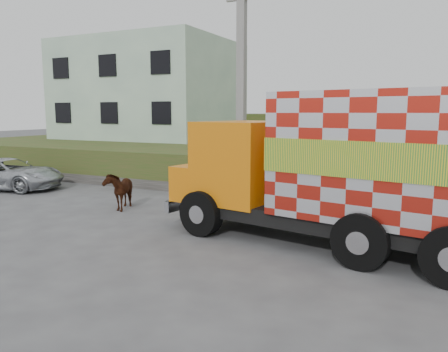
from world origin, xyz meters
The scene contains 10 objects.
ground centered at (0.00, 0.00, 0.00)m, with size 120.00×120.00×0.00m, color #474749.
embankment centered at (0.00, 10.00, 0.75)m, with size 40.00×12.00×1.50m, color #2E4F1A.
embankment_far centered at (0.00, 22.00, 1.50)m, with size 40.00×12.00×3.00m, color #2E4F1A.
retaining_strip centered at (-2.00, 4.20, 0.20)m, with size 16.00×0.50×0.40m, color #595651.
building centered at (-11.00, 13.00, 4.50)m, with size 10.00×8.00×6.00m, color beige.
utility_pole centered at (-1.00, 4.60, 4.08)m, with size 1.20×0.30×8.00m.
cargo_truck centered at (3.72, -0.30, 1.85)m, with size 8.38×3.98×3.59m.
cow centered at (-3.63, 0.69, 0.62)m, with size 0.67×1.48×1.25m, color #341B0D.
suv centered at (-10.17, 1.59, 0.64)m, with size 2.11×4.57×1.27m, color #B2B7BC.
pedestrian centered at (0.52, 6.90, 2.38)m, with size 0.64×0.42×1.75m, color #302D2B.
Camera 1 is at (5.59, -10.50, 3.16)m, focal length 35.00 mm.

